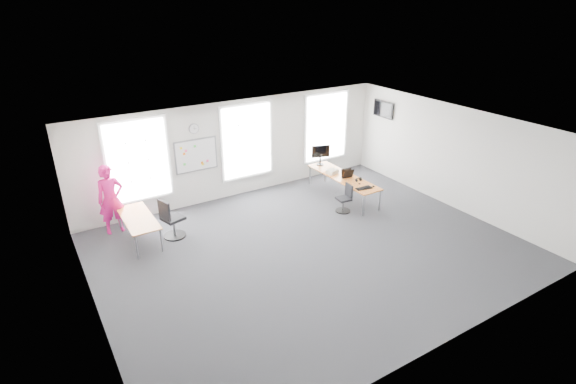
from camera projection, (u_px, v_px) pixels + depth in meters
floor at (311, 249)px, 11.23m from camera, size 10.00×10.00×0.00m
ceiling at (313, 134)px, 10.00m from camera, size 10.00×10.00×0.00m
wall_back at (238, 149)px, 13.72m from camera, size 10.00×0.00×10.00m
wall_front at (447, 279)px, 7.51m from camera, size 10.00×0.00×10.00m
wall_left at (87, 254)px, 8.21m from camera, size 0.00×10.00×10.00m
wall_right at (454, 157)px, 13.02m from camera, size 0.00×10.00×10.00m
window_left at (138, 161)px, 12.17m from camera, size 1.60×0.06×2.20m
window_mid at (247, 141)px, 13.76m from camera, size 1.60×0.06×2.20m
window_right at (326, 127)px, 15.20m from camera, size 1.60×0.06×2.20m
desk_right at (343, 178)px, 13.85m from camera, size 0.75×2.82×0.69m
desk_left at (138, 219)px, 11.40m from camera, size 0.72×1.81×0.66m
chair_right at (345, 200)px, 13.05m from camera, size 0.44×0.44×0.83m
chair_left at (171, 221)px, 11.61m from camera, size 0.61×0.61×1.09m
person at (111, 199)px, 11.71m from camera, size 0.71×0.49×1.88m
whiteboard at (196, 155)px, 13.03m from camera, size 1.20×0.03×0.90m
wall_clock at (194, 129)px, 12.70m from camera, size 0.30×0.04×0.30m
tv at (384, 109)px, 14.99m from camera, size 0.06×0.90×0.55m
keyboard at (364, 188)px, 12.98m from camera, size 0.51×0.26×0.02m
mouse at (374, 186)px, 13.09m from camera, size 0.08×0.11×0.04m
lens_cap at (359, 184)px, 13.29m from camera, size 0.07×0.07×0.01m
headphones at (358, 180)px, 13.46m from camera, size 0.19×0.10×0.11m
laptop_sleeve at (347, 174)px, 13.67m from camera, size 0.36×0.23×0.29m
paper_stack at (332, 172)px, 14.05m from camera, size 0.39×0.33×0.12m
monitor at (321, 153)px, 14.59m from camera, size 0.59×0.25×0.67m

